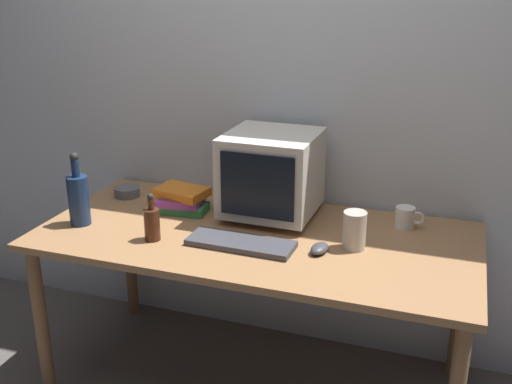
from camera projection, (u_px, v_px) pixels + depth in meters
The scene contains 12 objects.
ground_plane at pixel (256, 383), 2.74m from camera, with size 6.00×6.00×0.00m, color #56514C.
back_wall at pixel (291, 88), 2.74m from camera, with size 4.00×0.08×2.50m, color silver.
desk at pixel (256, 250), 2.51m from camera, with size 1.78×0.84×0.74m.
crt_monitor at pixel (271, 174), 2.60m from camera, with size 0.39×0.39×0.37m.
keyboard at pixel (241, 243), 2.37m from camera, with size 0.42×0.15×0.02m, color #3F3F47.
computer_mouse at pixel (319, 249), 2.31m from camera, with size 0.06×0.10×0.04m, color #3F3F47.
bottle_tall at pixel (78, 198), 2.54m from camera, with size 0.09×0.09×0.31m.
bottle_short at pixel (152, 223), 2.40m from camera, with size 0.06×0.06×0.20m.
book_stack at pixel (181, 200), 2.70m from camera, with size 0.25×0.20×0.10m.
mug at pixel (406, 217), 2.53m from camera, with size 0.12×0.08×0.09m.
cd_spindle at pixel (127, 192), 2.89m from camera, with size 0.12×0.12×0.04m, color #595B66.
metal_canister at pixel (354, 230), 2.33m from camera, with size 0.09×0.09×0.15m, color #B7B2A8.
Camera 1 is at (0.75, -2.15, 1.75)m, focal length 42.72 mm.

